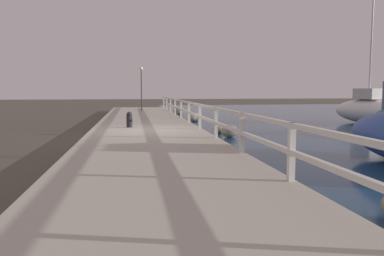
{
  "coord_description": "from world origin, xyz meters",
  "views": [
    {
      "loc": [
        -0.52,
        -13.6,
        1.77
      ],
      "look_at": [
        1.08,
        -3.6,
        0.74
      ],
      "focal_mm": 35.0,
      "sensor_mm": 36.0,
      "label": 1
    }
  ],
  "objects": [
    {
      "name": "ground_plane",
      "position": [
        0.0,
        0.0,
        0.0
      ],
      "size": [
        120.0,
        120.0,
        0.0
      ],
      "primitive_type": "plane",
      "color": "#4C473D"
    },
    {
      "name": "dock_walkway",
      "position": [
        0.0,
        0.0,
        0.17
      ],
      "size": [
        4.09,
        36.0,
        0.34
      ],
      "color": "#B2AD9E",
      "rests_on": "ground"
    },
    {
      "name": "railing",
      "position": [
        1.94,
        -0.0,
        0.97
      ],
      "size": [
        0.1,
        32.5,
        0.93
      ],
      "color": "silver",
      "rests_on": "dock_walkway"
    },
    {
      "name": "boulder_water_edge",
      "position": [
        2.86,
        7.24,
        0.22
      ],
      "size": [
        0.57,
        0.52,
        0.43
      ],
      "color": "gray",
      "rests_on": "ground"
    },
    {
      "name": "boulder_far_strip",
      "position": [
        3.09,
        7.7,
        0.24
      ],
      "size": [
        0.63,
        0.57,
        0.47
      ],
      "color": "gray",
      "rests_on": "ground"
    },
    {
      "name": "boulder_near_dock",
      "position": [
        2.65,
        11.93,
        0.29
      ],
      "size": [
        0.78,
        0.7,
        0.59
      ],
      "color": "#666056",
      "rests_on": "ground"
    },
    {
      "name": "boulder_downstream",
      "position": [
        3.07,
        -0.07,
        0.24
      ],
      "size": [
        0.64,
        0.57,
        0.48
      ],
      "color": "slate",
      "rests_on": "ground"
    },
    {
      "name": "boulder_upstream",
      "position": [
        2.99,
        1.4,
        0.19
      ],
      "size": [
        0.51,
        0.46,
        0.38
      ],
      "color": "gray",
      "rests_on": "ground"
    },
    {
      "name": "mooring_bollard",
      "position": [
        -0.64,
        1.03,
        0.64
      ],
      "size": [
        0.23,
        0.23,
        0.6
      ],
      "color": "black",
      "rests_on": "dock_walkway"
    },
    {
      "name": "dock_lamp",
      "position": [
        0.11,
        12.5,
        2.47
      ],
      "size": [
        0.24,
        0.24,
        3.03
      ],
      "color": "#2D2D33",
      "rests_on": "dock_walkway"
    },
    {
      "name": "sailboat_white",
      "position": [
        11.87,
        4.55,
        0.74
      ],
      "size": [
        2.79,
        4.36,
        7.44
      ],
      "rotation": [
        0.0,
        0.0,
        0.33
      ],
      "color": "white",
      "rests_on": "water_surface"
    }
  ]
}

